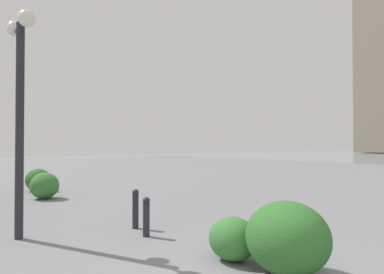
{
  "coord_description": "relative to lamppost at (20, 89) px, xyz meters",
  "views": [
    {
      "loc": [
        -1.52,
        2.69,
        1.65
      ],
      "look_at": [
        7.54,
        -5.18,
        1.85
      ],
      "focal_mm": 32.81,
      "sensor_mm": 36.0,
      "label": 1
    }
  ],
  "objects": [
    {
      "name": "bollard_mid",
      "position": [
        -0.68,
        -1.91,
        -2.19
      ],
      "size": [
        0.13,
        0.13,
        0.76
      ],
      "color": "#232328",
      "rests_on": "ground"
    },
    {
      "name": "bollard_near",
      "position": [
        -1.31,
        -1.74,
        -2.22
      ],
      "size": [
        0.13,
        0.13,
        0.69
      ],
      "color": "#232328",
      "rests_on": "ground"
    },
    {
      "name": "shrub_wide",
      "position": [
        4.18,
        -1.79,
        -2.2
      ],
      "size": [
        0.91,
        0.82,
        0.77
      ],
      "color": "#387533",
      "rests_on": "ground"
    },
    {
      "name": "lamppost",
      "position": [
        0.0,
        0.0,
        0.0
      ],
      "size": [
        0.98,
        0.28,
        3.86
      ],
      "color": "#232328",
      "rests_on": "ground"
    },
    {
      "name": "shrub_round",
      "position": [
        -3.16,
        -1.96,
        -2.28
      ],
      "size": [
        0.72,
        0.64,
        0.61
      ],
      "color": "#387533",
      "rests_on": "ground"
    },
    {
      "name": "shrub_tall",
      "position": [
        5.97,
        -2.17,
        -2.2
      ],
      "size": [
        0.91,
        0.82,
        0.77
      ],
      "color": "#2D6628",
      "rests_on": "ground"
    },
    {
      "name": "shrub_low",
      "position": [
        -3.98,
        -2.07,
        -2.12
      ],
      "size": [
        1.08,
        0.98,
        0.92
      ],
      "color": "#2D6628",
      "rests_on": "ground"
    }
  ]
}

